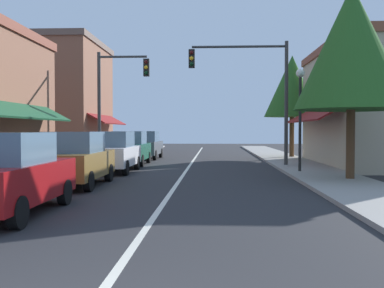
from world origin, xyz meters
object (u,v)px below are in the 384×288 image
traffic_signal_mast_arm (254,82)px  tree_right_far (292,86)px  parked_car_third_left (113,152)px  parked_car_far_left (130,148)px  parked_car_distant_left (146,145)px  parked_car_nearest_left (7,174)px  tree_right_near (351,48)px  traffic_signal_left_corner (115,91)px  street_lamp_right_mid (300,102)px  parked_car_second_left (75,159)px

traffic_signal_mast_arm → tree_right_far: size_ratio=0.93×
parked_car_third_left → tree_right_far: bearing=47.1°
parked_car_far_left → parked_car_distant_left: 5.01m
tree_right_far → parked_car_nearest_left: bearing=-115.2°
parked_car_far_left → tree_right_near: bearing=-39.5°
traffic_signal_mast_arm → traffic_signal_left_corner: (-7.15, 1.11, -0.32)m
parked_car_far_left → street_lamp_right_mid: (7.99, -4.53, 2.10)m
parked_car_distant_left → tree_right_far: bearing=6.6°
parked_car_far_left → tree_right_near: 12.39m
parked_car_nearest_left → street_lamp_right_mid: street_lamp_right_mid is taller
parked_car_second_left → street_lamp_right_mid: (8.07, 4.53, 2.10)m
traffic_signal_left_corner → parked_car_far_left: bearing=2.7°
parked_car_third_left → tree_right_near: tree_right_near is taller
parked_car_nearest_left → parked_car_second_left: same height
parked_car_nearest_left → parked_car_distant_left: bearing=89.0°
parked_car_second_left → traffic_signal_mast_arm: (6.45, 7.92, 3.31)m
tree_right_near → tree_right_far: (0.23, 13.28, -0.05)m
parked_car_third_left → street_lamp_right_mid: bearing=-2.5°
parked_car_far_left → traffic_signal_mast_arm: (6.37, -1.15, 3.31)m
parked_car_third_left → street_lamp_right_mid: street_lamp_right_mid is taller
parked_car_distant_left → traffic_signal_left_corner: 5.93m
parked_car_third_left → traffic_signal_left_corner: bearing=101.3°
parked_car_second_left → traffic_signal_mast_arm: 10.73m
parked_car_nearest_left → tree_right_near: bearing=35.3°
tree_right_near → parked_car_nearest_left: bearing=-143.8°
parked_car_third_left → parked_car_far_left: bearing=90.8°
parked_car_nearest_left → tree_right_near: 12.03m
traffic_signal_left_corner → parked_car_distant_left: bearing=80.7°
parked_car_third_left → traffic_signal_left_corner: size_ratio=0.69×
street_lamp_right_mid → tree_right_near: size_ratio=0.63×
parked_car_second_left → tree_right_far: 18.17m
traffic_signal_left_corner → tree_right_far: size_ratio=0.89×
parked_car_nearest_left → parked_car_third_left: bearing=88.8°
traffic_signal_left_corner → tree_right_far: 11.87m
parked_car_second_left → parked_car_distant_left: same height
tree_right_far → parked_car_distant_left: bearing=-174.4°
parked_car_distant_left → traffic_signal_mast_arm: traffic_signal_mast_arm is taller
parked_car_distant_left → tree_right_far: tree_right_far is taller
traffic_signal_mast_arm → tree_right_near: 6.84m
parked_car_second_left → traffic_signal_left_corner: size_ratio=0.70×
traffic_signal_left_corner → tree_right_near: 12.41m
traffic_signal_mast_arm → parked_car_third_left: bearing=-154.0°
parked_car_nearest_left → traffic_signal_mast_arm: size_ratio=0.67×
parked_car_second_left → parked_car_distant_left: bearing=88.6°
parked_car_far_left → traffic_signal_mast_arm: bearing=-11.2°
parked_car_nearest_left → traffic_signal_left_corner: (-0.80, 14.04, 2.99)m
parked_car_third_left → traffic_signal_left_corner: traffic_signal_left_corner is taller
parked_car_far_left → street_lamp_right_mid: size_ratio=0.94×
parked_car_distant_left → traffic_signal_left_corner: size_ratio=0.70×
tree_right_far → parked_car_second_left: bearing=-122.4°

